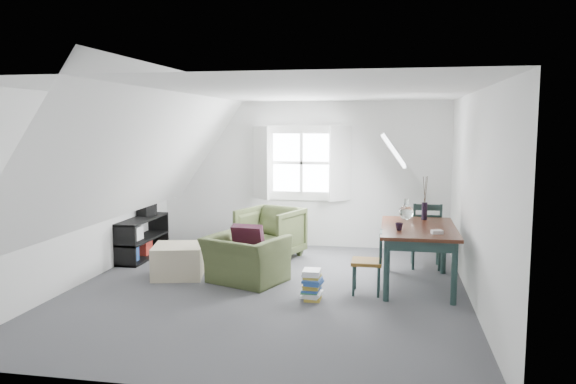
% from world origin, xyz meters
% --- Properties ---
extents(floor, '(5.50, 5.50, 0.00)m').
position_xyz_m(floor, '(0.00, 0.00, 0.00)').
color(floor, '#46464A').
rests_on(floor, ground).
extents(ceiling, '(5.50, 5.50, 0.00)m').
position_xyz_m(ceiling, '(0.00, 0.00, 2.50)').
color(ceiling, white).
rests_on(ceiling, wall_back).
extents(wall_back, '(5.00, 0.00, 5.00)m').
position_xyz_m(wall_back, '(0.00, 2.75, 1.25)').
color(wall_back, silver).
rests_on(wall_back, ground).
extents(wall_front, '(5.00, 0.00, 5.00)m').
position_xyz_m(wall_front, '(0.00, -2.75, 1.25)').
color(wall_front, silver).
rests_on(wall_front, ground).
extents(wall_left, '(0.00, 5.50, 5.50)m').
position_xyz_m(wall_left, '(-2.50, 0.00, 1.25)').
color(wall_left, silver).
rests_on(wall_left, ground).
extents(wall_right, '(0.00, 5.50, 5.50)m').
position_xyz_m(wall_right, '(2.50, 0.00, 1.25)').
color(wall_right, silver).
rests_on(wall_right, ground).
extents(slope_left, '(3.19, 5.50, 4.48)m').
position_xyz_m(slope_left, '(-1.55, 0.00, 1.78)').
color(slope_left, white).
rests_on(slope_left, wall_left).
extents(slope_right, '(3.19, 5.50, 4.48)m').
position_xyz_m(slope_right, '(1.55, 0.00, 1.78)').
color(slope_right, white).
rests_on(slope_right, wall_right).
extents(dormer_window, '(1.71, 0.35, 1.30)m').
position_xyz_m(dormer_window, '(0.00, 2.68, 1.45)').
color(dormer_window, white).
rests_on(dormer_window, wall_back).
extents(skylight, '(0.35, 0.75, 0.47)m').
position_xyz_m(skylight, '(1.55, 1.30, 1.75)').
color(skylight, white).
rests_on(skylight, slope_right).
extents(armchair_near, '(1.22, 1.15, 0.63)m').
position_xyz_m(armchair_near, '(-0.36, 0.31, 0.00)').
color(armchair_near, '#3E4827').
rests_on(armchair_near, floor).
extents(armchair_far, '(1.12, 1.13, 0.80)m').
position_xyz_m(armchair_far, '(-0.34, 1.74, 0.00)').
color(armchair_far, '#3E4827').
rests_on(armchair_far, floor).
extents(throw_pillow, '(0.45, 0.30, 0.44)m').
position_xyz_m(throw_pillow, '(-0.36, 0.46, 0.55)').
color(throw_pillow, '#340E1E').
rests_on(throw_pillow, armchair_near).
extents(ottoman, '(0.80, 0.80, 0.45)m').
position_xyz_m(ottoman, '(-1.36, 0.42, 0.22)').
color(ottoman, tan).
rests_on(ottoman, floor).
extents(dining_table, '(0.95, 1.58, 0.79)m').
position_xyz_m(dining_table, '(1.89, 0.55, 0.69)').
color(dining_table, '#33160C').
rests_on(dining_table, floor).
extents(demijohn, '(0.20, 0.20, 0.29)m').
position_xyz_m(demijohn, '(1.74, 1.00, 0.91)').
color(demijohn, silver).
rests_on(demijohn, dining_table).
extents(vase_twigs, '(0.08, 0.09, 0.61)m').
position_xyz_m(vase_twigs, '(1.99, 1.10, 0.93)').
color(vase_twigs, black).
rests_on(vase_twigs, dining_table).
extents(cup, '(0.12, 0.12, 0.09)m').
position_xyz_m(cup, '(1.64, 0.25, 0.79)').
color(cup, black).
rests_on(cup, dining_table).
extents(paper_box, '(0.15, 0.12, 0.04)m').
position_xyz_m(paper_box, '(2.09, 0.10, 0.81)').
color(paper_box, white).
rests_on(paper_box, dining_table).
extents(dining_chair_far, '(0.46, 0.46, 0.98)m').
position_xyz_m(dining_chair_far, '(2.05, 1.54, 0.51)').
color(dining_chair_far, brown).
rests_on(dining_chair_far, floor).
extents(dining_chair_near, '(0.37, 0.37, 0.80)m').
position_xyz_m(dining_chair_near, '(1.29, 0.11, 0.42)').
color(dining_chair_near, brown).
rests_on(dining_chair_near, floor).
extents(media_shelf, '(0.42, 1.25, 0.64)m').
position_xyz_m(media_shelf, '(-2.36, 1.31, 0.29)').
color(media_shelf, black).
rests_on(media_shelf, floor).
extents(electronics_box, '(0.26, 0.32, 0.22)m').
position_xyz_m(electronics_box, '(-2.36, 1.60, 0.74)').
color(electronics_box, black).
rests_on(electronics_box, media_shelf).
extents(magazine_stack, '(0.27, 0.32, 0.36)m').
position_xyz_m(magazine_stack, '(0.62, -0.26, 0.18)').
color(magazine_stack, '#B29933').
rests_on(magazine_stack, floor).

